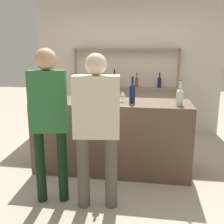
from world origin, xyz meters
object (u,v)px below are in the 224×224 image
(counter_bottle_3, at_px, (180,96))
(customer_center, at_px, (97,122))
(wine_glass, at_px, (123,94))
(cork_jar, at_px, (85,95))
(customer_left, at_px, (49,113))
(counter_bottle_0, at_px, (104,94))
(counter_bottle_2, at_px, (132,93))
(counter_bottle_1, at_px, (110,92))

(counter_bottle_3, height_order, customer_center, customer_center)
(wine_glass, relative_size, customer_center, 0.09)
(cork_jar, relative_size, customer_left, 0.08)
(counter_bottle_0, xyz_separation_m, counter_bottle_3, (0.94, 0.09, -0.02))
(counter_bottle_0, xyz_separation_m, cork_jar, (-0.33, 0.31, -0.07))
(counter_bottle_0, height_order, customer_center, customer_center)
(counter_bottle_2, bearing_deg, wine_glass, 146.47)
(customer_left, bearing_deg, counter_bottle_3, -72.99)
(counter_bottle_1, distance_m, customer_center, 0.92)
(counter_bottle_0, bearing_deg, counter_bottle_3, 5.32)
(customer_center, bearing_deg, cork_jar, 12.72)
(counter_bottle_2, distance_m, cork_jar, 0.70)
(counter_bottle_1, xyz_separation_m, customer_center, (0.01, -0.90, -0.17))
(counter_bottle_2, xyz_separation_m, wine_glass, (-0.13, 0.09, -0.03))
(customer_left, bearing_deg, counter_bottle_1, -42.07)
(cork_jar, bearing_deg, counter_bottle_3, -9.98)
(customer_center, bearing_deg, counter_bottle_1, -6.82)
(counter_bottle_1, xyz_separation_m, counter_bottle_2, (0.30, -0.04, 0.00))
(counter_bottle_3, distance_m, cork_jar, 1.29)
(counter_bottle_1, relative_size, counter_bottle_3, 1.09)
(counter_bottle_0, distance_m, counter_bottle_1, 0.19)
(counter_bottle_1, distance_m, wine_glass, 0.18)
(counter_bottle_3, xyz_separation_m, wine_glass, (-0.73, 0.14, -0.02))
(counter_bottle_0, relative_size, wine_glass, 2.52)
(counter_bottle_3, xyz_separation_m, customer_left, (-1.41, -0.77, -0.09))
(customer_left, distance_m, customer_center, 0.53)
(counter_bottle_1, distance_m, counter_bottle_2, 0.31)
(cork_jar, bearing_deg, customer_left, -98.15)
(cork_jar, distance_m, customer_center, 1.10)
(wine_glass, bearing_deg, counter_bottle_0, -132.05)
(counter_bottle_1, xyz_separation_m, cork_jar, (-0.37, 0.13, -0.07))
(cork_jar, height_order, customer_left, customer_left)
(wine_glass, bearing_deg, counter_bottle_2, -33.53)
(counter_bottle_2, height_order, customer_left, customer_left)
(cork_jar, height_order, customer_center, customer_center)
(counter_bottle_3, relative_size, cork_jar, 2.27)
(counter_bottle_0, bearing_deg, counter_bottle_2, 22.70)
(counter_bottle_2, xyz_separation_m, counter_bottle_3, (0.60, -0.06, -0.02))
(cork_jar, xyz_separation_m, customer_center, (0.38, -1.03, -0.10))
(counter_bottle_3, relative_size, customer_center, 0.19)
(counter_bottle_2, xyz_separation_m, customer_center, (-0.29, -0.86, -0.17))
(counter_bottle_1, bearing_deg, wine_glass, 15.49)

